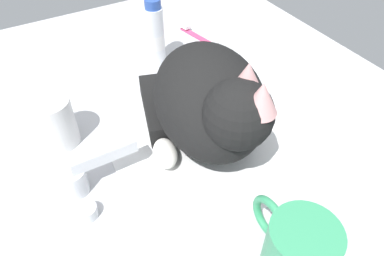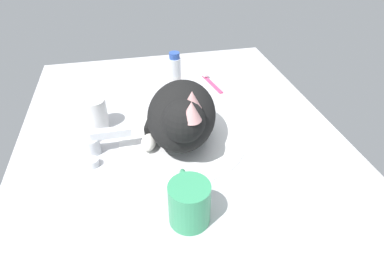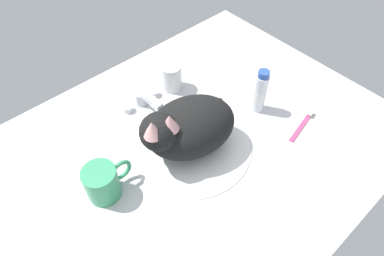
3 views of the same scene
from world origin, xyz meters
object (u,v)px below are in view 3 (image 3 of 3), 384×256
at_px(cat, 186,127).
at_px(toothbrush, 303,124).
at_px(rinse_cup, 171,77).
at_px(toothpaste_bottle, 260,92).
at_px(coffee_mug, 103,182).
at_px(faucet, 144,99).

distance_m(cat, toothbrush, 0.34).
distance_m(rinse_cup, toothpaste_bottle, 0.27).
bearing_deg(toothpaste_bottle, coffee_mug, 173.29).
xyz_separation_m(faucet, toothpaste_bottle, (0.24, -0.23, 0.04)).
height_order(faucet, toothpaste_bottle, toothpaste_bottle).
distance_m(coffee_mug, toothpaste_bottle, 0.48).
xyz_separation_m(cat, rinse_cup, (0.12, 0.21, -0.04)).
bearing_deg(faucet, cat, -93.38).
xyz_separation_m(coffee_mug, rinse_cup, (0.35, 0.18, -0.00)).
height_order(cat, toothbrush, cat).
bearing_deg(cat, toothbrush, -27.68).
xyz_separation_m(faucet, coffee_mug, (-0.24, -0.17, 0.02)).
distance_m(faucet, coffee_mug, 0.30).
distance_m(cat, rinse_cup, 0.24).
bearing_deg(rinse_cup, toothbrush, -64.40).
relative_size(rinse_cup, toothbrush, 0.63).
bearing_deg(rinse_cup, cat, -120.42).
distance_m(faucet, toothbrush, 0.45).
relative_size(coffee_mug, toothpaste_bottle, 0.87).
relative_size(faucet, cat, 0.41).
relative_size(cat, coffee_mug, 2.50).
relative_size(rinse_cup, toothpaste_bottle, 0.60).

